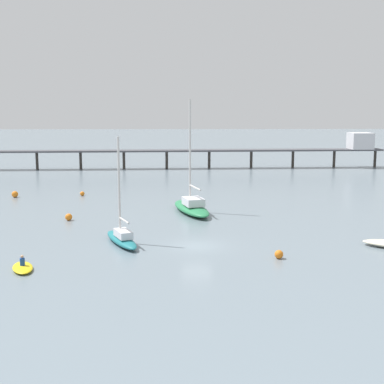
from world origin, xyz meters
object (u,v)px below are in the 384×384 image
sailboat_teal (122,237)px  dinghy_yellow (23,267)px  pier (258,147)px  mooring_buoy_outer (69,217)px  sailboat_green (192,206)px  mooring_buoy_mid (15,194)px  mooring_buoy_near (82,194)px  mooring_buoy_inner (279,254)px

sailboat_teal → dinghy_yellow: size_ratio=2.67×
pier → sailboat_teal: bearing=-109.7°
mooring_buoy_outer → sailboat_green: bearing=16.2°
sailboat_green → sailboat_teal: (-6.34, -13.34, -0.10)m
mooring_buoy_mid → dinghy_yellow: bearing=-72.5°
mooring_buoy_near → mooring_buoy_inner: (20.66, -29.44, 0.05)m
pier → sailboat_teal: sailboat_teal is taller
dinghy_yellow → mooring_buoy_inner: bearing=7.5°
sailboat_green → mooring_buoy_outer: 13.41m
sailboat_teal → mooring_buoy_mid: 28.73m
dinghy_yellow → mooring_buoy_near: bearing=92.3°
sailboat_green → mooring_buoy_near: (-14.13, 11.30, -0.45)m
sailboat_teal → mooring_buoy_mid: size_ratio=11.33×
pier → mooring_buoy_mid: (-35.78, -30.87, -3.45)m
mooring_buoy_outer → mooring_buoy_inner: (19.40, -14.39, -0.02)m
sailboat_teal → mooring_buoy_outer: size_ratio=12.69×
mooring_buoy_outer → mooring_buoy_near: size_ratio=1.23×
sailboat_teal → dinghy_yellow: 9.81m
pier → mooring_buoy_inner: size_ratio=105.10×
pier → sailboat_green: size_ratio=5.81×
mooring_buoy_mid → mooring_buoy_inner: mooring_buoy_mid is taller
mooring_buoy_near → mooring_buoy_mid: bearing=-173.5°
dinghy_yellow → mooring_buoy_outer: 16.93m
sailboat_green → mooring_buoy_near: bearing=141.3°
mooring_buoy_near → dinghy_yellow: bearing=-87.7°
pier → sailboat_green: sailboat_green is taller
dinghy_yellow → mooring_buoy_mid: dinghy_yellow is taller
mooring_buoy_outer → mooring_buoy_inner: 24.15m
sailboat_green → mooring_buoy_outer: bearing=-163.8°
mooring_buoy_outer → mooring_buoy_mid: size_ratio=0.89×
pier → dinghy_yellow: bearing=-112.8°
pier → sailboat_green: (-13.16, -41.21, -3.11)m
mooring_buoy_mid → sailboat_teal: bearing=-55.5°
mooring_buoy_inner → sailboat_green: bearing=109.8°
sailboat_green → mooring_buoy_inner: bearing=-70.2°
mooring_buoy_outer → dinghy_yellow: bearing=-89.9°
pier → mooring_buoy_mid: size_ratio=88.55×
sailboat_green → mooring_buoy_inner: (6.53, -18.14, -0.40)m
sailboat_teal → mooring_buoy_mid: bearing=124.5°
sailboat_green → mooring_buoy_mid: bearing=155.4°
mooring_buoy_outer → mooring_buoy_mid: 17.13m
dinghy_yellow → mooring_buoy_mid: 32.51m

